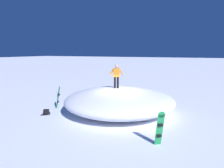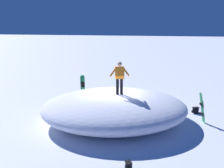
# 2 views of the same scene
# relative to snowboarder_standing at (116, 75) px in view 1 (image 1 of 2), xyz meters

# --- Properties ---
(ground) EXTENTS (240.00, 240.00, 0.00)m
(ground) POSITION_rel_snowboarder_standing_xyz_m (0.40, 0.40, -2.48)
(ground) COLOR white
(snow_mound) EXTENTS (8.78, 9.28, 1.56)m
(snow_mound) POSITION_rel_snowboarder_standing_xyz_m (0.23, 0.31, -1.70)
(snow_mound) COLOR silver
(snow_mound) RESTS_ON ground
(snowboarder_standing) EXTENTS (0.49, 0.93, 1.61)m
(snowboarder_standing) POSITION_rel_snowboarder_standing_xyz_m (0.00, 0.00, 0.00)
(snowboarder_standing) COLOR black
(snowboarder_standing) RESTS_ON snow_mound
(snowboard_primary_upright) EXTENTS (0.42, 0.41, 1.63)m
(snowboard_primary_upright) POSITION_rel_snowboarder_standing_xyz_m (3.78, 3.48, -1.63)
(snowboard_primary_upright) COLOR #1E8C47
(snowboard_primary_upright) RESTS_ON ground
(snowboard_secondary_upright) EXTENTS (0.37, 0.40, 1.62)m
(snowboard_secondary_upright) POSITION_rel_snowboarder_standing_xyz_m (1.28, -3.98, -1.64)
(snowboard_secondary_upright) COLOR #1E8C47
(snowboard_secondary_upright) RESTS_ON ground
(backpack_near) EXTENTS (0.53, 0.38, 0.39)m
(backpack_near) POSITION_rel_snowboarder_standing_xyz_m (-4.16, -1.35, -2.28)
(backpack_near) COLOR black
(backpack_near) RESTS_ON ground
(backpack_far) EXTENTS (0.43, 0.62, 0.37)m
(backpack_far) POSITION_rel_snowboarder_standing_xyz_m (2.72, -3.76, -2.29)
(backpack_far) COLOR black
(backpack_far) RESTS_ON ground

